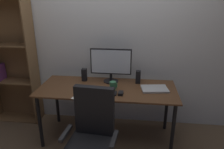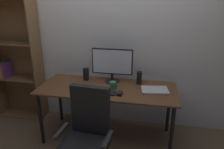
{
  "view_description": "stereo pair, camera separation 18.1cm",
  "coord_description": "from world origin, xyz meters",
  "px_view_note": "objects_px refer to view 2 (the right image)",
  "views": [
    {
      "loc": [
        0.35,
        -2.45,
        1.82
      ],
      "look_at": [
        0.06,
        -0.02,
        0.93
      ],
      "focal_mm": 34.07,
      "sensor_mm": 36.0,
      "label": 1
    },
    {
      "loc": [
        0.53,
        -2.42,
        1.82
      ],
      "look_at": [
        0.06,
        -0.02,
        0.93
      ],
      "focal_mm": 34.07,
      "sensor_mm": 36.0,
      "label": 2
    }
  ],
  "objects_px": {
    "mouse": "(120,93)",
    "speaker_right": "(139,78)",
    "speaker_left": "(86,74)",
    "coffee_mug": "(113,85)",
    "keyboard": "(104,92)",
    "office_chair": "(86,142)",
    "bookshelf": "(16,62)",
    "laptop": "(155,90)",
    "monitor": "(112,63)",
    "desk": "(107,93)"
  },
  "relations": [
    {
      "from": "keyboard",
      "to": "mouse",
      "type": "xyz_separation_m",
      "value": [
        0.19,
        -0.01,
        0.01
      ]
    },
    {
      "from": "monitor",
      "to": "bookshelf",
      "type": "bearing_deg",
      "value": 174.69
    },
    {
      "from": "mouse",
      "to": "bookshelf",
      "type": "xyz_separation_m",
      "value": [
        -1.69,
        0.53,
        0.14
      ]
    },
    {
      "from": "desk",
      "to": "monitor",
      "type": "distance_m",
      "value": 0.4
    },
    {
      "from": "mouse",
      "to": "coffee_mug",
      "type": "bearing_deg",
      "value": 128.83
    },
    {
      "from": "mouse",
      "to": "laptop",
      "type": "xyz_separation_m",
      "value": [
        0.41,
        0.19,
        -0.01
      ]
    },
    {
      "from": "desk",
      "to": "coffee_mug",
      "type": "height_order",
      "value": "coffee_mug"
    },
    {
      "from": "laptop",
      "to": "office_chair",
      "type": "distance_m",
      "value": 1.03
    },
    {
      "from": "coffee_mug",
      "to": "office_chair",
      "type": "distance_m",
      "value": 0.79
    },
    {
      "from": "monitor",
      "to": "mouse",
      "type": "relative_size",
      "value": 5.67
    },
    {
      "from": "laptop",
      "to": "desk",
      "type": "bearing_deg",
      "value": 172.79
    },
    {
      "from": "monitor",
      "to": "coffee_mug",
      "type": "xyz_separation_m",
      "value": [
        0.06,
        -0.25,
        -0.21
      ]
    },
    {
      "from": "keyboard",
      "to": "speaker_left",
      "type": "relative_size",
      "value": 1.71
    },
    {
      "from": "speaker_left",
      "to": "office_chair",
      "type": "height_order",
      "value": "office_chair"
    },
    {
      "from": "speaker_right",
      "to": "bookshelf",
      "type": "bearing_deg",
      "value": 175.48
    },
    {
      "from": "speaker_right",
      "to": "speaker_left",
      "type": "bearing_deg",
      "value": 180.0
    },
    {
      "from": "desk",
      "to": "laptop",
      "type": "xyz_separation_m",
      "value": [
        0.59,
        0.01,
        0.09
      ]
    },
    {
      "from": "mouse",
      "to": "speaker_left",
      "type": "xyz_separation_m",
      "value": [
        -0.53,
        0.38,
        0.07
      ]
    },
    {
      "from": "mouse",
      "to": "coffee_mug",
      "type": "distance_m",
      "value": 0.19
    },
    {
      "from": "monitor",
      "to": "speaker_right",
      "type": "relative_size",
      "value": 3.2
    },
    {
      "from": "laptop",
      "to": "office_chair",
      "type": "bearing_deg",
      "value": -139.12
    },
    {
      "from": "speaker_right",
      "to": "coffee_mug",
      "type": "bearing_deg",
      "value": -142.36
    },
    {
      "from": "mouse",
      "to": "speaker_right",
      "type": "bearing_deg",
      "value": 64.55
    },
    {
      "from": "speaker_right",
      "to": "bookshelf",
      "type": "relative_size",
      "value": 0.09
    },
    {
      "from": "coffee_mug",
      "to": "speaker_right",
      "type": "bearing_deg",
      "value": 37.64
    },
    {
      "from": "laptop",
      "to": "office_chair",
      "type": "relative_size",
      "value": 0.32
    },
    {
      "from": "mouse",
      "to": "coffee_mug",
      "type": "height_order",
      "value": "coffee_mug"
    },
    {
      "from": "monitor",
      "to": "keyboard",
      "type": "xyz_separation_m",
      "value": [
        -0.03,
        -0.39,
        -0.25
      ]
    },
    {
      "from": "desk",
      "to": "monitor",
      "type": "xyz_separation_m",
      "value": [
        0.02,
        0.21,
        0.34
      ]
    },
    {
      "from": "desk",
      "to": "monitor",
      "type": "relative_size",
      "value": 3.19
    },
    {
      "from": "speaker_left",
      "to": "speaker_right",
      "type": "distance_m",
      "value": 0.73
    },
    {
      "from": "speaker_right",
      "to": "bookshelf",
      "type": "distance_m",
      "value": 1.9
    },
    {
      "from": "speaker_left",
      "to": "speaker_right",
      "type": "height_order",
      "value": "same"
    },
    {
      "from": "monitor",
      "to": "office_chair",
      "type": "relative_size",
      "value": 0.54
    },
    {
      "from": "keyboard",
      "to": "speaker_right",
      "type": "distance_m",
      "value": 0.55
    },
    {
      "from": "keyboard",
      "to": "bookshelf",
      "type": "xyz_separation_m",
      "value": [
        -1.5,
        0.53,
        0.14
      ]
    },
    {
      "from": "desk",
      "to": "speaker_left",
      "type": "relative_size",
      "value": 10.21
    },
    {
      "from": "desk",
      "to": "bookshelf",
      "type": "height_order",
      "value": "bookshelf"
    },
    {
      "from": "coffee_mug",
      "to": "mouse",
      "type": "bearing_deg",
      "value": -53.16
    },
    {
      "from": "coffee_mug",
      "to": "office_chair",
      "type": "xyz_separation_m",
      "value": [
        -0.13,
        -0.71,
        -0.33
      ]
    },
    {
      "from": "coffee_mug",
      "to": "speaker_left",
      "type": "bearing_deg",
      "value": 150.48
    },
    {
      "from": "keyboard",
      "to": "office_chair",
      "type": "bearing_deg",
      "value": -94.56
    },
    {
      "from": "coffee_mug",
      "to": "monitor",
      "type": "bearing_deg",
      "value": 102.8
    },
    {
      "from": "mouse",
      "to": "laptop",
      "type": "distance_m",
      "value": 0.45
    },
    {
      "from": "keyboard",
      "to": "speaker_left",
      "type": "distance_m",
      "value": 0.51
    },
    {
      "from": "laptop",
      "to": "bookshelf",
      "type": "bearing_deg",
      "value": 162.4
    },
    {
      "from": "office_chair",
      "to": "bookshelf",
      "type": "distance_m",
      "value": 1.87
    },
    {
      "from": "keyboard",
      "to": "office_chair",
      "type": "distance_m",
      "value": 0.64
    },
    {
      "from": "desk",
      "to": "speaker_left",
      "type": "xyz_separation_m",
      "value": [
        -0.34,
        0.21,
        0.16
      ]
    },
    {
      "from": "coffee_mug",
      "to": "laptop",
      "type": "distance_m",
      "value": 0.52
    }
  ]
}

